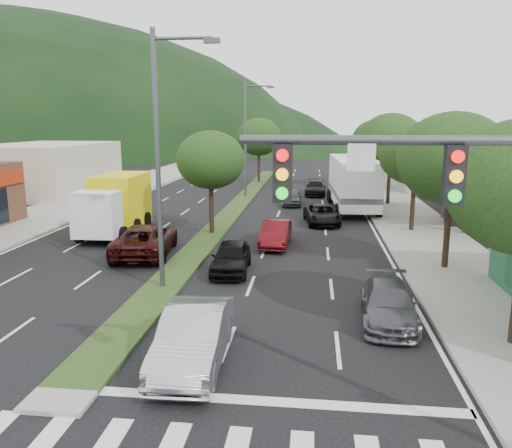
# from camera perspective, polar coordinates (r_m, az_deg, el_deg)

# --- Properties ---
(ground) EXTENTS (160.00, 160.00, 0.00)m
(ground) POSITION_cam_1_polar(r_m,az_deg,el_deg) (13.91, -20.73, -17.64)
(ground) COLOR black
(ground) RESTS_ON ground
(sidewalk_right) EXTENTS (5.00, 90.00, 0.15)m
(sidewalk_right) POSITION_cam_1_polar(r_m,az_deg,el_deg) (36.87, 16.66, 0.89)
(sidewalk_right) COLOR gray
(sidewalk_right) RESTS_ON ground
(sidewalk_left) EXTENTS (6.00, 90.00, 0.15)m
(sidewalk_left) POSITION_cam_1_polar(r_m,az_deg,el_deg) (40.93, -21.16, 1.62)
(sidewalk_left) COLOR gray
(sidewalk_left) RESTS_ON ground
(median) EXTENTS (1.60, 56.00, 0.12)m
(median) POSITION_cam_1_polar(r_m,az_deg,el_deg) (39.69, -2.18, 2.09)
(median) COLOR #1F3413
(median) RESTS_ON ground
(crosswalk) EXTENTS (19.00, 2.20, 0.01)m
(crosswalk) POSITION_cam_1_polar(r_m,az_deg,el_deg) (12.44, -25.21, -21.76)
(crosswalk) COLOR silver
(crosswalk) RESTS_ON ground
(traffic_signal) EXTENTS (6.12, 0.40, 7.00)m
(traffic_signal) POSITION_cam_1_polar(r_m,az_deg,el_deg) (9.86, 24.61, -1.04)
(traffic_signal) COLOR #47494C
(traffic_signal) RESTS_ON ground
(bldg_left_far) EXTENTS (9.00, 14.00, 4.60)m
(bldg_left_far) POSITION_cam_1_polar(r_m,az_deg,el_deg) (51.36, -22.69, 5.90)
(bldg_left_far) COLOR #BBB395
(bldg_left_far) RESTS_ON ground
(bldg_right_far) EXTENTS (10.00, 16.00, 5.20)m
(bldg_right_far) POSITION_cam_1_polar(r_m,az_deg,el_deg) (56.49, 20.54, 6.80)
(bldg_right_far) COLOR #BBB395
(bldg_right_far) RESTS_ON ground
(tree_r_b) EXTENTS (4.80, 4.80, 6.94)m
(tree_r_b) POSITION_cam_1_polar(r_m,az_deg,el_deg) (23.54, 21.58, 6.94)
(tree_r_b) COLOR black
(tree_r_b) RESTS_ON sidewalk_right
(tree_r_c) EXTENTS (4.40, 4.40, 6.48)m
(tree_r_c) POSITION_cam_1_polar(r_m,az_deg,el_deg) (31.34, 17.81, 7.63)
(tree_r_c) COLOR black
(tree_r_c) RESTS_ON sidewalk_right
(tree_r_d) EXTENTS (5.00, 5.00, 7.17)m
(tree_r_d) POSITION_cam_1_polar(r_m,az_deg,el_deg) (41.16, 15.18, 9.21)
(tree_r_d) COLOR black
(tree_r_d) RESTS_ON sidewalk_right
(tree_r_e) EXTENTS (4.60, 4.60, 6.71)m
(tree_r_e) POSITION_cam_1_polar(r_m,az_deg,el_deg) (51.08, 13.51, 9.36)
(tree_r_e) COLOR black
(tree_r_e) RESTS_ON sidewalk_right
(tree_med_near) EXTENTS (4.00, 4.00, 6.02)m
(tree_med_near) POSITION_cam_1_polar(r_m,az_deg,el_deg) (29.38, -5.21, 7.28)
(tree_med_near) COLOR black
(tree_med_near) RESTS_ON median
(tree_med_far) EXTENTS (4.80, 4.80, 6.94)m
(tree_med_far) POSITION_cam_1_polar(r_m,az_deg,el_deg) (55.03, 0.32, 9.93)
(tree_med_far) COLOR black
(tree_med_far) RESTS_ON median
(streetlight_near) EXTENTS (2.60, 0.25, 10.00)m
(streetlight_near) POSITION_cam_1_polar(r_m,az_deg,el_deg) (19.58, -10.65, 8.37)
(streetlight_near) COLOR #47494C
(streetlight_near) RESTS_ON ground
(streetlight_mid) EXTENTS (2.60, 0.25, 10.00)m
(streetlight_mid) POSITION_cam_1_polar(r_m,az_deg,el_deg) (44.08, -0.98, 10.26)
(streetlight_mid) COLOR #47494C
(streetlight_mid) RESTS_ON ground
(sedan_silver) EXTENTS (1.85, 4.86, 1.58)m
(sedan_silver) POSITION_cam_1_polar(r_m,az_deg,el_deg) (14.25, -7.13, -12.64)
(sedan_silver) COLOR #A9ACB1
(sedan_silver) RESTS_ON ground
(suv_maroon) EXTENTS (3.32, 5.99, 1.58)m
(suv_maroon) POSITION_cam_1_polar(r_m,az_deg,el_deg) (25.75, -12.52, -1.75)
(suv_maroon) COLOR black
(suv_maroon) RESTS_ON ground
(car_queue_a) EXTENTS (1.79, 4.07, 1.36)m
(car_queue_a) POSITION_cam_1_polar(r_m,az_deg,el_deg) (22.38, -2.87, -3.80)
(car_queue_a) COLOR black
(car_queue_a) RESTS_ON ground
(car_queue_b) EXTENTS (2.10, 4.49, 1.27)m
(car_queue_b) POSITION_cam_1_polar(r_m,az_deg,el_deg) (17.55, 14.94, -8.76)
(car_queue_b) COLOR #4D4C51
(car_queue_b) RESTS_ON ground
(car_queue_c) EXTENTS (1.57, 4.16, 1.35)m
(car_queue_c) POSITION_cam_1_polar(r_m,az_deg,el_deg) (27.02, 2.27, -1.11)
(car_queue_c) COLOR #510D11
(car_queue_c) RESTS_ON ground
(car_queue_d) EXTENTS (2.63, 4.68, 1.24)m
(car_queue_d) POSITION_cam_1_polar(r_m,az_deg,el_deg) (33.13, 7.54, 1.07)
(car_queue_d) COLOR black
(car_queue_d) RESTS_ON ground
(car_queue_e) EXTENTS (1.60, 3.76, 1.27)m
(car_queue_e) POSITION_cam_1_polar(r_m,az_deg,el_deg) (40.44, 4.11, 3.07)
(car_queue_e) COLOR #434246
(car_queue_e) RESTS_ON ground
(car_queue_f) EXTENTS (2.00, 4.58, 1.31)m
(car_queue_f) POSITION_cam_1_polar(r_m,az_deg,el_deg) (46.22, 6.83, 4.12)
(car_queue_f) COLOR black
(car_queue_f) RESTS_ON ground
(box_truck) EXTENTS (2.95, 7.12, 3.47)m
(box_truck) POSITION_cam_1_polar(r_m,az_deg,el_deg) (31.17, -15.61, 1.99)
(box_truck) COLOR white
(box_truck) RESTS_ON ground
(motorhome) EXTENTS (3.64, 10.35, 3.92)m
(motorhome) POSITION_cam_1_polar(r_m,az_deg,el_deg) (39.02, 11.00, 4.73)
(motorhome) COLOR white
(motorhome) RESTS_ON ground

